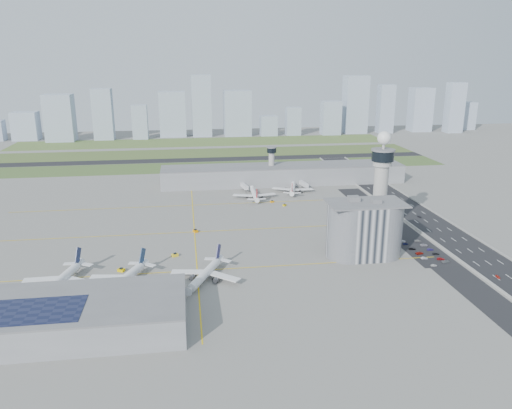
{
  "coord_description": "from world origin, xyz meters",
  "views": [
    {
      "loc": [
        -43.35,
        -269.27,
        105.81
      ],
      "look_at": [
        0.0,
        35.0,
        15.0
      ],
      "focal_mm": 35.0,
      "sensor_mm": 36.0,
      "label": 1
    }
  ],
  "objects": [
    {
      "name": "parking_lot",
      "position": [
        88.0,
        -22.0,
        0.05
      ],
      "size": [
        20.0,
        44.0,
        0.1
      ],
      "primitive_type": "cube",
      "color": "black",
      "rests_on": "ground"
    },
    {
      "name": "skyline_bldg_13",
      "position": [
        201.27,
        433.27,
        40.6
      ],
      "size": [
        32.26,
        25.81,
        81.2
      ],
      "primitive_type": "cube",
      "color": "#9EADC1",
      "rests_on": "ground"
    },
    {
      "name": "car_lot_5",
      "position": [
        82.24,
        -5.98,
        0.65
      ],
      "size": [
        4.08,
        1.79,
        1.3
      ],
      "primitive_type": "imported",
      "rotation": [
        0.0,
        0.0,
        1.47
      ],
      "color": "silver",
      "rests_on": "ground"
    },
    {
      "name": "control_tower",
      "position": [
        72.0,
        8.0,
        35.04
      ],
      "size": [
        14.0,
        14.0,
        64.5
      ],
      "color": "#ADAAA5",
      "rests_on": "ground"
    },
    {
      "name": "tug_0",
      "position": [
        -104.48,
        -26.81,
        1.05
      ],
      "size": [
        4.4,
        4.18,
        2.11
      ],
      "primitive_type": null,
      "rotation": [
        0.0,
        0.0,
        -0.92
      ],
      "color": "#CFBF0D",
      "rests_on": "ground"
    },
    {
      "name": "taxiway_line_v",
      "position": [
        -40.0,
        30.0,
        0.01
      ],
      "size": [
        0.6,
        260.0,
        0.01
      ],
      "primitive_type": "cube",
      "color": "yellow",
      "rests_on": "ground"
    },
    {
      "name": "jet_bridge_near_2",
      "position": [
        -53.0,
        -61.0,
        2.85
      ],
      "size": [
        5.39,
        14.31,
        5.7
      ],
      "primitive_type": null,
      "rotation": [
        0.0,
        0.0,
        1.4
      ],
      "color": "silver",
      "rests_on": "ground"
    },
    {
      "name": "car_hw_0",
      "position": [
        108.63,
        -60.0,
        0.59
      ],
      "size": [
        1.8,
        3.61,
        1.18
      ],
      "primitive_type": "imported",
      "rotation": [
        0.0,
        0.0,
        -0.12
      ],
      "color": "red",
      "rests_on": "ground"
    },
    {
      "name": "car_lot_11",
      "position": [
        91.97,
        -6.19,
        0.57
      ],
      "size": [
        3.92,
        1.64,
        1.13
      ],
      "primitive_type": "imported",
      "rotation": [
        0.0,
        0.0,
        1.56
      ],
      "color": "gray",
      "rests_on": "ground"
    },
    {
      "name": "grass_strip_2",
      "position": [
        -20.0,
        380.0,
        0.04
      ],
      "size": [
        480.0,
        70.0,
        0.08
      ],
      "primitive_type": "cube",
      "color": "#4E6932",
      "rests_on": "ground"
    },
    {
      "name": "airplane_near_b",
      "position": [
        -75.31,
        -43.49,
        6.1
      ],
      "size": [
        51.49,
        54.82,
        12.19
      ],
      "primitive_type": null,
      "rotation": [
        0.0,
        0.0,
        -1.99
      ],
      "color": "white",
      "rests_on": "ground"
    },
    {
      "name": "jet_bridge_near_1",
      "position": [
        -83.0,
        -61.0,
        2.85
      ],
      "size": [
        5.39,
        14.31,
        5.7
      ],
      "primitive_type": null,
      "rotation": [
        0.0,
        0.0,
        1.4
      ],
      "color": "silver",
      "rests_on": "ground"
    },
    {
      "name": "tug_5",
      "position": [
        27.57,
        78.55,
        0.8
      ],
      "size": [
        3.3,
        3.27,
        1.6
      ],
      "primitive_type": null,
      "rotation": [
        0.0,
        0.0,
        -0.81
      ],
      "color": "#CFAF09",
      "rests_on": "ground"
    },
    {
      "name": "tug_4",
      "position": [
        20.08,
        89.04,
        0.8
      ],
      "size": [
        3.3,
        2.89,
        1.6
      ],
      "primitive_type": null,
      "rotation": [
        0.0,
        0.0,
        2.01
      ],
      "color": "orange",
      "rests_on": "ground"
    },
    {
      "name": "airplane_far_a",
      "position": [
        8.55,
        104.45,
        5.6
      ],
      "size": [
        35.35,
        41.13,
        11.19
      ],
      "primitive_type": null,
      "rotation": [
        0.0,
        0.0,
        1.54
      ],
      "color": "white",
      "rests_on": "ground"
    },
    {
      "name": "jet_bridge_far_0",
      "position": [
        2.0,
        132.0,
        2.85
      ],
      "size": [
        5.39,
        14.31,
        5.7
      ],
      "primitive_type": null,
      "rotation": [
        0.0,
        0.0,
        -1.4
      ],
      "color": "silver",
      "rests_on": "ground"
    },
    {
      "name": "grass_strip_1",
      "position": [
        -20.0,
        300.0,
        0.04
      ],
      "size": [
        480.0,
        60.0,
        0.08
      ],
      "primitive_type": "cube",
      "color": "#405227",
      "rests_on": "ground"
    },
    {
      "name": "skyline_bldg_6",
      "position": [
        -102.68,
        417.9,
        22.6
      ],
      "size": [
        20.04,
        16.03,
        45.2
      ],
      "primitive_type": "cube",
      "color": "#9EADC1",
      "rests_on": "ground"
    },
    {
      "name": "admin_building",
      "position": [
        51.99,
        -22.0,
        15.3
      ],
      "size": [
        42.0,
        24.0,
        33.5
      ],
      "color": "#B2B2B7",
      "rests_on": "ground"
    },
    {
      "name": "landside_road",
      "position": [
        90.0,
        -10.0,
        0.04
      ],
      "size": [
        18.0,
        260.0,
        0.08
      ],
      "primitive_type": "cube",
      "color": "black",
      "rests_on": "ground"
    },
    {
      "name": "car_lot_6",
      "position": [
        92.58,
        -38.04,
        0.58
      ],
      "size": [
        4.22,
        1.98,
        1.17
      ],
      "primitive_type": "imported",
      "rotation": [
        0.0,
        0.0,
        1.56
      ],
      "color": "gray",
      "rests_on": "ground"
    },
    {
      "name": "skyline_bldg_16",
      "position": [
        345.49,
        415.96,
        35.78
      ],
      "size": [
        23.04,
        18.43,
        71.56
      ],
      "primitive_type": "cube",
      "color": "#9EADC1",
      "rests_on": "ground"
    },
    {
      "name": "tug_1",
      "position": [
        -78.75,
        -25.49,
        0.98
      ],
      "size": [
        4.06,
        3.6,
        1.96
      ],
      "primitive_type": null,
      "rotation": [
        0.0,
        0.0,
        -2.05
      ],
      "color": "#E3BD00",
      "rests_on": "ground"
    },
    {
      "name": "secondary_tower",
      "position": [
        30.0,
        150.0,
        18.8
      ],
      "size": [
        8.6,
        8.6,
        31.9
      ],
      "color": "#ADAAA5",
      "rests_on": "ground"
    },
    {
      "name": "skyline_bldg_7",
      "position": [
        -59.44,
        436.89,
        30.61
      ],
      "size": [
        35.76,
        28.61,
        61.22
      ],
      "primitive_type": "cube",
      "color": "#9EADC1",
      "rests_on": "ground"
    },
    {
      "name": "near_terminal",
      "position": [
        -88.07,
        -82.02,
        6.43
      ],
      "size": [
        84.0,
        42.0,
        13.0
      ],
      "color": "gray",
      "rests_on": "ground"
    },
    {
      "name": "car_lot_7",
      "position": [
        91.84,
        -34.29,
        0.62
      ],
      "size": [
        4.45,
        2.31,
        1.23
      ],
      "primitive_type": "imported",
      "rotation": [
        0.0,
        0.0,
        1.43
      ],
      "color": "maroon",
      "rests_on": "ground"
    },
    {
      "name": "skyline_bldg_17",
      "position": [
        382.05,
        443.29,
        20.53
      ],
      "size": [
        22.64,
        18.11,
        41.06
      ],
      "primitive_type": "cube",
      "color": "#9EADC1",
      "rests_on": "ground"
    },
    {
      "name": "barrier_left",
      "position": [
        101.0,
        0.0,
        0.6
      ],
      "size": [
        0.6,
        500.0,
        1.2
      ],
      "primitive_type": "cube",
      "color": "#9E9E99",
      "rests_on": "ground"
    },
    {
      "name": "barrier_right",
      "position": [
        129.0,
        0.0,
        0.6
      ],
      "size": [
        0.6,
        500.0,
        1.2
      ],
      "primitive_type": "cube",
      "color": "#9E9E99",
      "rests_on": "ground"
    },
    {
      "name": "skyline_bldg_15",
      "position": [
        302.83,
        435.54,
        31.7
      ],
      "size": [
        30.25,
        24.2,
        63.4
      ],
      "primitive_type": "cube",
      "color": "#9EADC1",
      "rests_on": "ground"
    },
    {
      "name": "taxiway_line_h_0",
      "position": [
        -40.0,
        -30.0,
        0.01
      ],
      "size": [
        260.0,
        0.6,
        0.01
      ],
      "primitive_type": "cube",
      "color": "yellow",
      "rests_on": "ground"
    },
    {
      "name": "tug_2",
      "position": [
        -51.61,
        -8.86,
        1.0
      ],
      "size": [
        4.1,
        3.58,
        1.99
      ],
      "primitive_type": null,
      "rotation": [
        0.0,
        0.0,
        2.01
      ],
      "color": "yellow",
      "rests_on": "ground"
    },
    {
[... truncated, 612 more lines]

